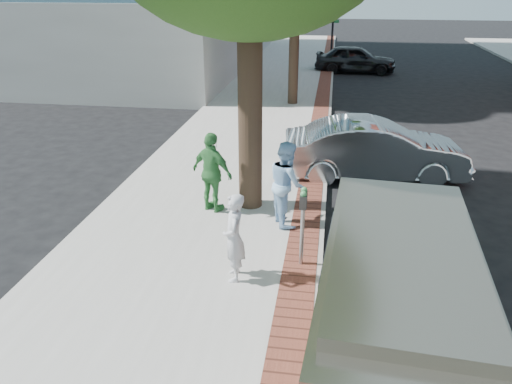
% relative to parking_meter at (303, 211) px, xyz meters
% --- Properties ---
extents(ground, '(120.00, 120.00, 0.00)m').
position_rel_parking_meter_xyz_m(ground, '(-0.71, 0.49, -1.21)').
color(ground, black).
rests_on(ground, ground).
extents(sidewalk, '(5.00, 60.00, 0.15)m').
position_rel_parking_meter_xyz_m(sidewalk, '(-2.21, 8.49, -1.13)').
color(sidewalk, '#9E9991').
rests_on(sidewalk, ground).
extents(brick_strip, '(0.60, 60.00, 0.01)m').
position_rel_parking_meter_xyz_m(brick_strip, '(-0.01, 8.49, -1.05)').
color(brick_strip, brown).
rests_on(brick_strip, sidewalk).
extents(curb, '(0.10, 60.00, 0.15)m').
position_rel_parking_meter_xyz_m(curb, '(0.34, 8.49, -1.13)').
color(curb, gray).
rests_on(curb, ground).
extents(office_base, '(18.20, 22.20, 4.00)m').
position_rel_parking_meter_xyz_m(office_base, '(-13.71, 22.49, 0.79)').
color(office_base, gray).
rests_on(office_base, ground).
extents(signal_near, '(0.70, 0.15, 3.80)m').
position_rel_parking_meter_xyz_m(signal_near, '(0.19, 22.49, 1.05)').
color(signal_near, black).
rests_on(signal_near, ground).
extents(parking_meter, '(0.12, 0.32, 1.47)m').
position_rel_parking_meter_xyz_m(parking_meter, '(0.00, 0.00, 0.00)').
color(parking_meter, gray).
rests_on(parking_meter, sidewalk).
extents(person_gray, '(0.47, 0.63, 1.56)m').
position_rel_parking_meter_xyz_m(person_gray, '(-1.10, -0.61, -0.28)').
color(person_gray, silver).
rests_on(person_gray, sidewalk).
extents(person_officer, '(0.94, 1.05, 1.77)m').
position_rel_parking_meter_xyz_m(person_officer, '(-0.44, 1.64, -0.17)').
color(person_officer, '#99C5EC').
rests_on(person_officer, sidewalk).
extents(person_green, '(1.13, 0.86, 1.78)m').
position_rel_parking_meter_xyz_m(person_green, '(-2.08, 1.99, -0.16)').
color(person_green, '#3D8642').
rests_on(person_green, sidewalk).
extents(sedan_silver, '(4.85, 2.15, 1.55)m').
position_rel_parking_meter_xyz_m(sedan_silver, '(1.57, 4.90, -0.43)').
color(sedan_silver, '#B4B8BC').
rests_on(sedan_silver, ground).
extents(bg_car, '(4.49, 1.99, 1.50)m').
position_rel_parking_meter_xyz_m(bg_car, '(1.55, 20.98, -0.45)').
color(bg_car, black).
rests_on(bg_car, ground).
extents(van, '(2.32, 5.21, 1.88)m').
position_rel_parking_meter_xyz_m(van, '(1.41, -1.93, -0.18)').
color(van, gray).
rests_on(van, ground).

